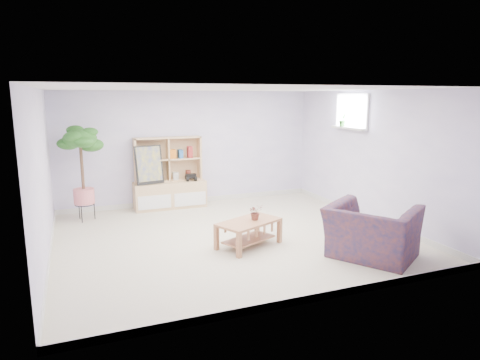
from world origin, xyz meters
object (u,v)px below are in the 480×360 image
object	(u,v)px
storage_unit	(169,173)
armchair	(372,228)
coffee_table	(249,233)
floor_tree	(82,174)

from	to	relation	value
storage_unit	armchair	size ratio (longest dim) A/B	1.24
coffee_table	armchair	bearing A→B (deg)	-61.60
storage_unit	floor_tree	size ratio (longest dim) A/B	0.83
coffee_table	storage_unit	bearing A→B (deg)	78.14
coffee_table	floor_tree	bearing A→B (deg)	109.14
floor_tree	storage_unit	bearing A→B (deg)	11.67
armchair	storage_unit	bearing A→B (deg)	-4.47
armchair	coffee_table	bearing A→B (deg)	20.24
coffee_table	floor_tree	world-z (taller)	floor_tree
storage_unit	floor_tree	xyz separation A→B (m)	(-1.69, -0.35, 0.15)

